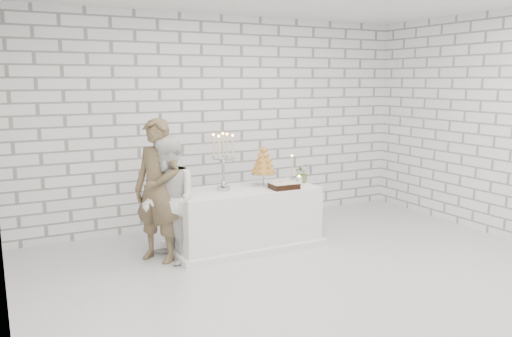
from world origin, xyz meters
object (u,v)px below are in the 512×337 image
at_px(cake_table, 245,218).
at_px(groom, 158,191).
at_px(candelabra, 223,162).
at_px(bride, 169,200).
at_px(croquembouche, 263,166).

relative_size(cake_table, groom, 1.08).
height_order(groom, candelabra, groom).
relative_size(bride, croquembouche, 2.86).
height_order(cake_table, croquembouche, croquembouche).
bearing_deg(croquembouche, cake_table, -167.95).
relative_size(groom, candelabra, 2.33).
xyz_separation_m(bride, candelabra, (0.74, 0.14, 0.37)).
relative_size(candelabra, croquembouche, 1.40).
height_order(cake_table, bride, bride).
bearing_deg(candelabra, croquembouche, 3.85).
height_order(candelabra, croquembouche, candelabra).
relative_size(bride, candelabra, 2.05).
height_order(groom, bride, groom).
bearing_deg(candelabra, bride, -169.25).
xyz_separation_m(groom, bride, (0.09, -0.13, -0.10)).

